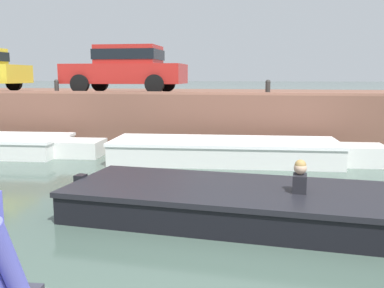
# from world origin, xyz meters

# --- Properties ---
(ground_plane) EXTENTS (400.00, 400.00, 0.00)m
(ground_plane) POSITION_xyz_m (0.00, 5.17, 0.00)
(ground_plane) COLOR #42564C
(far_quay_wall) EXTENTS (60.00, 6.00, 1.66)m
(far_quay_wall) POSITION_xyz_m (0.00, 13.35, 0.83)
(far_quay_wall) COLOR brown
(far_quay_wall) RESTS_ON ground
(far_wall_coping) EXTENTS (60.00, 0.24, 0.08)m
(far_wall_coping) POSITION_xyz_m (0.00, 10.47, 1.70)
(far_wall_coping) COLOR #925F4C
(far_wall_coping) RESTS_ON far_quay_wall
(boat_moored_central_white) EXTENTS (7.00, 2.39, 0.57)m
(boat_moored_central_white) POSITION_xyz_m (-0.02, 8.73, 0.29)
(boat_moored_central_white) COLOR white
(boat_moored_central_white) RESTS_ON ground
(motorboat_passing) EXTENTS (6.71, 2.45, 0.98)m
(motorboat_passing) POSITION_xyz_m (0.77, 4.24, 0.25)
(motorboat_passing) COLOR black
(motorboat_passing) RESTS_ON ground
(car_left_inner_red) EXTENTS (4.01, 1.97, 1.54)m
(car_left_inner_red) POSITION_xyz_m (-3.93, 11.65, 2.50)
(car_left_inner_red) COLOR #B2231E
(car_left_inner_red) RESTS_ON far_quay_wall
(mooring_bollard_west) EXTENTS (0.15, 0.15, 0.45)m
(mooring_bollard_west) POSITION_xyz_m (-5.92, 10.60, 1.89)
(mooring_bollard_west) COLOR #2D2B28
(mooring_bollard_west) RESTS_ON far_quay_wall
(mooring_bollard_mid) EXTENTS (0.15, 0.15, 0.45)m
(mooring_bollard_mid) POSITION_xyz_m (0.74, 10.60, 1.89)
(mooring_bollard_mid) COLOR #2D2B28
(mooring_bollard_mid) RESTS_ON far_quay_wall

